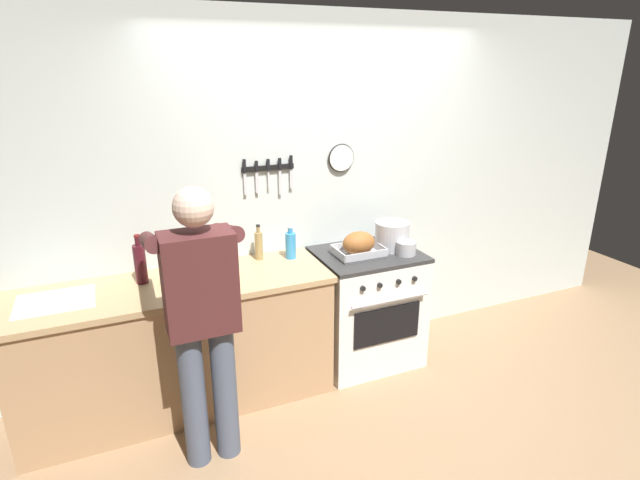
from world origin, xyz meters
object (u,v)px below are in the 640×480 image
person_cook (202,313)px  bottle_hot_sauce (200,265)px  stove (366,307)px  cutting_board (191,281)px  bottle_olive_oil (178,260)px  bottle_wine_red (140,263)px  roasting_pan (359,245)px  saucepan (406,248)px  bottle_dish_soap (291,245)px  stock_pot (392,235)px  bottle_vinegar (259,245)px

person_cook → bottle_hot_sauce: size_ratio=10.44×
stove → cutting_board: size_ratio=2.50×
bottle_olive_oil → bottle_wine_red: size_ratio=0.96×
roasting_pan → saucepan: size_ratio=2.36×
stove → saucepan: saucepan is taller
roasting_pan → bottle_olive_oil: (-1.28, 0.10, 0.05)m
bottle_hot_sauce → bottle_wine_red: bearing=177.6°
bottle_dish_soap → bottle_olive_oil: (-0.80, -0.05, 0.03)m
stock_pot → bottle_wine_red: 1.80m
stove → saucepan: 0.57m
bottle_olive_oil → bottle_hot_sauce: bearing=2.0°
roasting_pan → cutting_board: bearing=180.0°
bottle_olive_oil → bottle_wine_red: bearing=174.8°
roasting_pan → saucepan: bearing=-20.0°
stock_pot → cutting_board: (-1.51, -0.03, -0.09)m
bottle_dish_soap → cutting_board: bearing=-169.0°
stove → bottle_wine_red: bottle_wine_red is taller
saucepan → bottle_vinegar: 1.08m
cutting_board → bottle_vinegar: bottle_vinegar is taller
bottle_hot_sauce → person_cook: bearing=-100.0°
saucepan → bottle_hot_sauce: bottle_hot_sauce is taller
bottle_olive_oil → bottle_wine_red: 0.23m
stove → roasting_pan: (-0.09, -0.02, 0.53)m
saucepan → bottle_hot_sauce: (-1.46, 0.22, 0.02)m
bottle_olive_oil → saucepan: bearing=-7.6°
person_cook → bottle_olive_oil: bearing=7.8°
stove → bottle_wine_red: size_ratio=2.77×
person_cook → bottle_dish_soap: size_ratio=6.75×
stock_pot → bottle_dish_soap: 0.78m
bottle_dish_soap → bottle_hot_sauce: size_ratio=1.55×
cutting_board → bottle_vinegar: 0.57m
person_cook → cutting_board: size_ratio=4.61×
person_cook → cutting_board: person_cook is taller
stock_pot → bottle_olive_oil: size_ratio=0.83×
stock_pot → person_cook: bearing=-159.4°
person_cook → bottle_dish_soap: bearing=-42.5°
saucepan → bottle_wine_red: bearing=172.7°
stock_pot → roasting_pan: bearing=-174.5°
bottle_vinegar → person_cook: bearing=-125.9°
person_cook → saucepan: 1.64m
stock_pot → bottle_olive_oil: 1.58m
person_cook → cutting_board: (0.03, 0.55, -0.04)m
roasting_pan → bottle_hot_sauce: (-1.14, 0.10, -0.02)m
person_cook → stock_pot: 1.65m
stock_pot → saucepan: (0.03, -0.15, -0.06)m
person_cook → bottle_wine_red: person_cook is taller
bottle_dish_soap → bottle_olive_oil: 0.80m
cutting_board → bottle_hot_sauce: bottle_hot_sauce is taller
bottle_olive_oil → bottle_vinegar: bearing=11.5°
cutting_board → bottle_wine_red: size_ratio=1.11×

